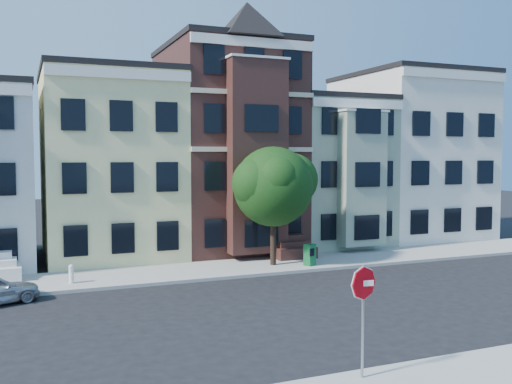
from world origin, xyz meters
name	(u,v)px	position (x,y,z in m)	size (l,w,h in m)	color
ground	(353,305)	(0.00, 0.00, 0.00)	(120.00, 120.00, 0.00)	black
far_sidewalk	(269,265)	(0.00, 8.00, 0.07)	(60.00, 4.00, 0.15)	#9E9B93
house_yellow	(109,167)	(-7.00, 14.50, 5.00)	(7.00, 9.00, 10.00)	#F5EB9E
house_brown	(226,150)	(0.00, 14.50, 6.00)	(7.00, 9.00, 12.00)	#3C1E19
house_green	(320,173)	(6.50, 14.50, 4.50)	(6.00, 9.00, 9.00)	#919F87
house_cream	(408,158)	(13.50, 14.50, 5.50)	(8.00, 9.00, 11.00)	white
street_tree	(273,192)	(0.11, 7.72, 3.84)	(6.35, 6.35, 7.39)	#1E4717
newspaper_box	(310,255)	(1.75, 6.87, 0.69)	(0.49, 0.43, 1.08)	#12612F
fire_hydrant	(71,276)	(-9.67, 7.27, 0.47)	(0.23, 0.23, 0.65)	white
stop_sign	(363,315)	(-3.80, -6.48, 1.74)	(0.88, 0.12, 3.19)	#AB0009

